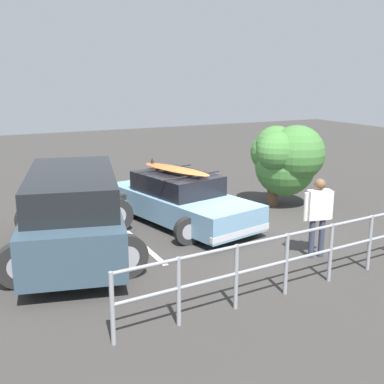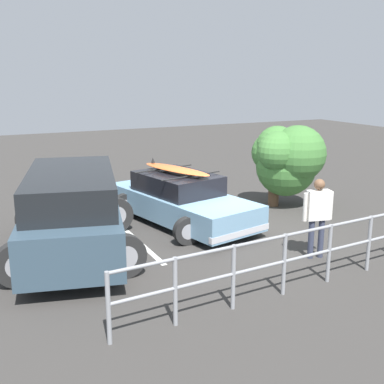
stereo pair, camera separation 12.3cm
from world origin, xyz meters
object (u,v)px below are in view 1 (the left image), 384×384
sedan_car (180,200)px  suv_car (73,212)px  bush_near_left (285,158)px  person_bystander (318,211)px

sedan_car → suv_car: (2.96, 1.08, 0.33)m
sedan_car → bush_near_left: bush_near_left is taller
sedan_car → person_bystander: bearing=113.8°
suv_car → person_bystander: size_ratio=2.97×
person_bystander → bush_near_left: bearing=-116.9°
person_bystander → suv_car: bearing=-27.8°
suv_car → person_bystander: (-4.47, 2.35, 0.07)m
sedan_car → suv_car: suv_car is taller
person_bystander → bush_near_left: 3.95m
person_bystander → bush_near_left: bush_near_left is taller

